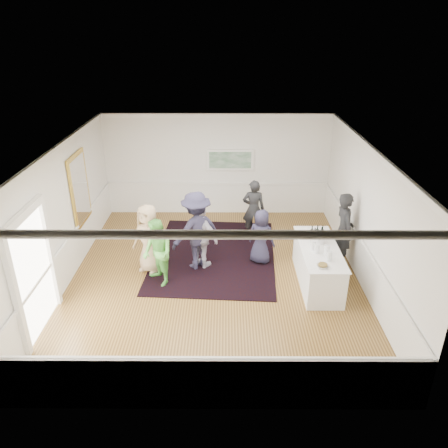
{
  "coord_description": "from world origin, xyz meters",
  "views": [
    {
      "loc": [
        0.27,
        -9.12,
        5.7
      ],
      "look_at": [
        0.23,
        0.2,
        1.34
      ],
      "focal_mm": 35.0,
      "sensor_mm": 36.0,
      "label": 1
    }
  ],
  "objects_px": {
    "guest_dark_a": "(196,231)",
    "guest_dark_b": "(253,209)",
    "ice_bucket": "(320,239)",
    "guest_navy": "(261,237)",
    "guest_tan": "(149,239)",
    "serving_table": "(318,265)",
    "nut_bowl": "(323,266)",
    "guest_lilac": "(202,237)",
    "bartender": "(344,230)",
    "guest_green": "(158,253)"
  },
  "relations": [
    {
      "from": "guest_navy",
      "to": "guest_tan",
      "type": "bearing_deg",
      "value": 34.49
    },
    {
      "from": "bartender",
      "to": "guest_tan",
      "type": "relative_size",
      "value": 1.11
    },
    {
      "from": "serving_table",
      "to": "guest_tan",
      "type": "relative_size",
      "value": 1.32
    },
    {
      "from": "guest_dark_a",
      "to": "guest_dark_b",
      "type": "relative_size",
      "value": 1.16
    },
    {
      "from": "serving_table",
      "to": "guest_dark_b",
      "type": "height_order",
      "value": "guest_dark_b"
    },
    {
      "from": "guest_dark_a",
      "to": "guest_green",
      "type": "bearing_deg",
      "value": 9.25
    },
    {
      "from": "guest_tan",
      "to": "ice_bucket",
      "type": "bearing_deg",
      "value": 23.74
    },
    {
      "from": "serving_table",
      "to": "ice_bucket",
      "type": "xyz_separation_m",
      "value": [
        0.04,
        0.23,
        0.58
      ]
    },
    {
      "from": "bartender",
      "to": "guest_green",
      "type": "height_order",
      "value": "bartender"
    },
    {
      "from": "guest_navy",
      "to": "ice_bucket",
      "type": "distance_m",
      "value": 1.55
    },
    {
      "from": "guest_green",
      "to": "ice_bucket",
      "type": "height_order",
      "value": "guest_green"
    },
    {
      "from": "guest_navy",
      "to": "ice_bucket",
      "type": "height_order",
      "value": "guest_navy"
    },
    {
      "from": "guest_dark_a",
      "to": "nut_bowl",
      "type": "xyz_separation_m",
      "value": [
        2.78,
        -1.63,
        -0.02
      ]
    },
    {
      "from": "guest_dark_b",
      "to": "guest_navy",
      "type": "xyz_separation_m",
      "value": [
        0.11,
        -1.45,
        -0.14
      ]
    },
    {
      "from": "guest_green",
      "to": "guest_dark_b",
      "type": "xyz_separation_m",
      "value": [
        2.36,
        2.48,
        0.05
      ]
    },
    {
      "from": "guest_tan",
      "to": "guest_lilac",
      "type": "height_order",
      "value": "guest_tan"
    },
    {
      "from": "guest_green",
      "to": "nut_bowl",
      "type": "distance_m",
      "value": 3.74
    },
    {
      "from": "guest_navy",
      "to": "nut_bowl",
      "type": "bearing_deg",
      "value": 147.65
    },
    {
      "from": "serving_table",
      "to": "ice_bucket",
      "type": "relative_size",
      "value": 8.95
    },
    {
      "from": "bartender",
      "to": "guest_dark_a",
      "type": "distance_m",
      "value": 3.65
    },
    {
      "from": "guest_dark_a",
      "to": "guest_navy",
      "type": "xyz_separation_m",
      "value": [
        1.62,
        0.24,
        -0.28
      ]
    },
    {
      "from": "guest_tan",
      "to": "guest_navy",
      "type": "relative_size",
      "value": 1.22
    },
    {
      "from": "serving_table",
      "to": "guest_lilac",
      "type": "relative_size",
      "value": 1.4
    },
    {
      "from": "guest_dark_a",
      "to": "ice_bucket",
      "type": "relative_size",
      "value": 7.72
    },
    {
      "from": "nut_bowl",
      "to": "ice_bucket",
      "type": "bearing_deg",
      "value": 82.49
    },
    {
      "from": "guest_green",
      "to": "ice_bucket",
      "type": "relative_size",
      "value": 6.27
    },
    {
      "from": "guest_tan",
      "to": "guest_dark_b",
      "type": "bearing_deg",
      "value": 63.63
    },
    {
      "from": "guest_navy",
      "to": "guest_green",
      "type": "bearing_deg",
      "value": 48.29
    },
    {
      "from": "guest_dark_a",
      "to": "guest_dark_b",
      "type": "height_order",
      "value": "guest_dark_a"
    },
    {
      "from": "serving_table",
      "to": "guest_dark_b",
      "type": "distance_m",
      "value": 2.83
    },
    {
      "from": "guest_tan",
      "to": "guest_dark_b",
      "type": "height_order",
      "value": "guest_tan"
    },
    {
      "from": "guest_green",
      "to": "guest_dark_b",
      "type": "bearing_deg",
      "value": 101.1
    },
    {
      "from": "guest_dark_a",
      "to": "guest_tan",
      "type": "bearing_deg",
      "value": -24.16
    },
    {
      "from": "guest_green",
      "to": "guest_lilac",
      "type": "bearing_deg",
      "value": 93.25
    },
    {
      "from": "guest_tan",
      "to": "nut_bowl",
      "type": "relative_size",
      "value": 6.83
    },
    {
      "from": "ice_bucket",
      "to": "guest_navy",
      "type": "bearing_deg",
      "value": 149.97
    },
    {
      "from": "ice_bucket",
      "to": "guest_lilac",
      "type": "bearing_deg",
      "value": 169.59
    },
    {
      "from": "nut_bowl",
      "to": "guest_lilac",
      "type": "bearing_deg",
      "value": 148.47
    },
    {
      "from": "nut_bowl",
      "to": "guest_dark_b",
      "type": "bearing_deg",
      "value": 111.02
    },
    {
      "from": "guest_green",
      "to": "nut_bowl",
      "type": "height_order",
      "value": "guest_green"
    },
    {
      "from": "guest_green",
      "to": "nut_bowl",
      "type": "xyz_separation_m",
      "value": [
        3.64,
        -0.85,
        0.17
      ]
    },
    {
      "from": "guest_green",
      "to": "serving_table",
      "type": "bearing_deg",
      "value": 55.32
    },
    {
      "from": "bartender",
      "to": "nut_bowl",
      "type": "relative_size",
      "value": 7.59
    },
    {
      "from": "guest_dark_a",
      "to": "ice_bucket",
      "type": "height_order",
      "value": "guest_dark_a"
    },
    {
      "from": "guest_lilac",
      "to": "guest_navy",
      "type": "distance_m",
      "value": 1.52
    },
    {
      "from": "bartender",
      "to": "guest_tan",
      "type": "xyz_separation_m",
      "value": [
        -4.81,
        -0.29,
        -0.1
      ]
    },
    {
      "from": "guest_dark_b",
      "to": "nut_bowl",
      "type": "relative_size",
      "value": 6.7
    },
    {
      "from": "guest_dark_b",
      "to": "ice_bucket",
      "type": "relative_size",
      "value": 6.63
    },
    {
      "from": "bartender",
      "to": "guest_dark_b",
      "type": "relative_size",
      "value": 1.13
    },
    {
      "from": "guest_dark_b",
      "to": "guest_navy",
      "type": "bearing_deg",
      "value": 96.7
    }
  ]
}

